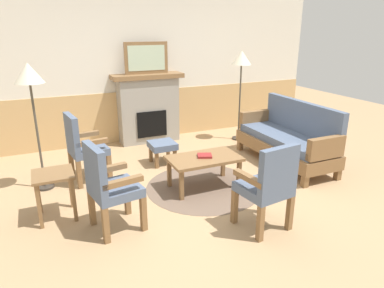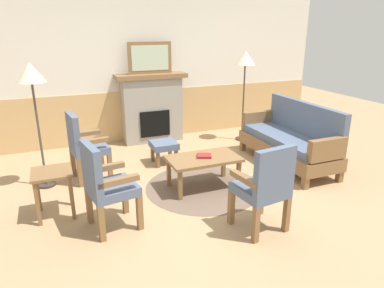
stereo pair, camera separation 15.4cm
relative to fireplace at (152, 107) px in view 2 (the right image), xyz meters
name	(u,v)px [view 2 (the right image)]	position (x,y,z in m)	size (l,w,h in m)	color
ground_plane	(202,190)	(0.00, -2.35, -0.65)	(14.00, 14.00, 0.00)	tan
wall_back	(147,70)	(0.00, 0.25, 0.66)	(7.20, 0.14, 2.70)	silver
fireplace	(152,107)	(0.00, 0.00, 0.00)	(1.30, 0.44, 1.28)	gray
framed_picture	(150,58)	(0.00, 0.00, 0.91)	(0.80, 0.04, 0.56)	brown
couch	(290,140)	(1.67, -1.99, -0.26)	(0.70, 1.80, 0.98)	brown
coffee_table	(203,161)	(0.06, -2.26, -0.27)	(0.96, 0.56, 0.44)	brown
round_rug	(203,187)	(0.06, -2.26, -0.65)	(1.58, 1.58, 0.01)	brown
book_on_table	(204,156)	(0.07, -2.25, -0.20)	(0.19, 0.16, 0.03)	maroon
footstool	(164,146)	(-0.16, -1.21, -0.37)	(0.40, 0.40, 0.36)	brown
armchair_near_fireplace	(105,183)	(-1.31, -2.80, -0.11)	(0.55, 0.55, 0.98)	brown
armchair_by_window_left	(84,144)	(-1.39, -1.38, -0.11)	(0.54, 0.54, 0.98)	brown
armchair_front_left	(265,185)	(0.22, -3.47, -0.11)	(0.54, 0.54, 0.98)	brown
side_table	(53,181)	(-1.83, -2.28, -0.22)	(0.44, 0.44, 0.55)	brown
floor_lamp_by_couch	(245,64)	(1.62, -0.60, 0.80)	(0.36, 0.36, 1.68)	#332D28
floor_lamp_by_chairs	(31,81)	(-1.94, -1.40, 0.80)	(0.36, 0.36, 1.68)	#332D28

